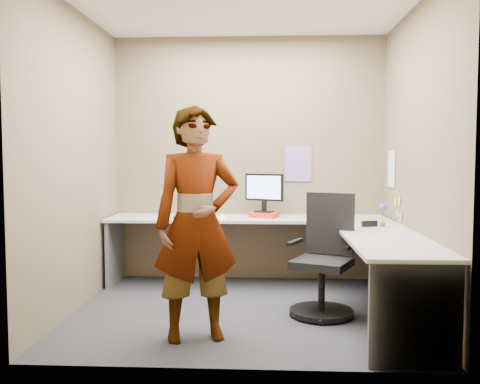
# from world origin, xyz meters

# --- Properties ---
(ground) EXTENTS (3.00, 3.00, 0.00)m
(ground) POSITION_xyz_m (0.00, 0.00, 0.00)
(ground) COLOR #25252A
(ground) RESTS_ON ground
(wall_back) EXTENTS (3.00, 0.00, 3.00)m
(wall_back) POSITION_xyz_m (0.00, 1.30, 1.35)
(wall_back) COLOR brown
(wall_back) RESTS_ON ground
(wall_right) EXTENTS (0.00, 2.70, 2.70)m
(wall_right) POSITION_xyz_m (1.50, 0.00, 1.35)
(wall_right) COLOR brown
(wall_right) RESTS_ON ground
(wall_left) EXTENTS (0.00, 2.70, 2.70)m
(wall_left) POSITION_xyz_m (-1.50, 0.00, 1.35)
(wall_left) COLOR brown
(wall_left) RESTS_ON ground
(ceiling) EXTENTS (3.00, 3.00, 0.00)m
(ceiling) POSITION_xyz_m (0.00, 0.00, 2.70)
(ceiling) COLOR white
(ceiling) RESTS_ON wall_back
(desk) EXTENTS (2.98, 2.58, 0.73)m
(desk) POSITION_xyz_m (0.44, 0.39, 0.59)
(desk) COLOR #BDBDBD
(desk) RESTS_ON ground
(paper_ream) EXTENTS (0.33, 0.29, 0.05)m
(paper_ream) POSITION_xyz_m (0.18, 0.97, 0.76)
(paper_ream) COLOR red
(paper_ream) RESTS_ON desk
(monitor) EXTENTS (0.41, 0.21, 0.41)m
(monitor) POSITION_xyz_m (0.18, 0.99, 1.03)
(monitor) COLOR black
(monitor) RESTS_ON paper_ream
(laptop) EXTENTS (0.39, 0.36, 0.23)m
(laptop) POSITION_xyz_m (-0.57, 0.94, 0.79)
(laptop) COLOR black
(laptop) RESTS_ON desk
(trackball_mouse) EXTENTS (0.12, 0.08, 0.07)m
(trackball_mouse) POSITION_xyz_m (-0.43, 0.98, 0.76)
(trackball_mouse) COLOR #B7B7BC
(trackball_mouse) RESTS_ON desk
(origami) EXTENTS (0.10, 0.10, 0.06)m
(origami) POSITION_xyz_m (-0.26, 0.82, 0.76)
(origami) COLOR white
(origami) RESTS_ON desk
(stapler) EXTENTS (0.16, 0.08, 0.05)m
(stapler) POSITION_xyz_m (1.16, 0.28, 0.76)
(stapler) COLOR black
(stapler) RESTS_ON desk
(flower) EXTENTS (0.07, 0.07, 0.22)m
(flower) POSITION_xyz_m (1.28, 0.28, 0.87)
(flower) COLOR brown
(flower) RESTS_ON desk
(calendar_purple) EXTENTS (0.30, 0.01, 0.40)m
(calendar_purple) POSITION_xyz_m (0.55, 1.29, 1.30)
(calendar_purple) COLOR #846BB7
(calendar_purple) RESTS_ON wall_back
(calendar_white) EXTENTS (0.01, 0.28, 0.38)m
(calendar_white) POSITION_xyz_m (1.49, 0.90, 1.25)
(calendar_white) COLOR white
(calendar_white) RESTS_ON wall_right
(sticky_note_a) EXTENTS (0.01, 0.07, 0.07)m
(sticky_note_a) POSITION_xyz_m (1.49, 0.55, 0.95)
(sticky_note_a) COLOR #F2E059
(sticky_note_a) RESTS_ON wall_right
(sticky_note_b) EXTENTS (0.01, 0.07, 0.07)m
(sticky_note_b) POSITION_xyz_m (1.49, 0.60, 0.82)
(sticky_note_b) COLOR pink
(sticky_note_b) RESTS_ON wall_right
(sticky_note_c) EXTENTS (0.01, 0.07, 0.07)m
(sticky_note_c) POSITION_xyz_m (1.49, 0.48, 0.80)
(sticky_note_c) COLOR pink
(sticky_note_c) RESTS_ON wall_right
(sticky_note_d) EXTENTS (0.01, 0.07, 0.07)m
(sticky_note_d) POSITION_xyz_m (1.49, 0.70, 0.92)
(sticky_note_d) COLOR #F2E059
(sticky_note_d) RESTS_ON wall_right
(office_chair) EXTENTS (0.61, 0.61, 1.04)m
(office_chair) POSITION_xyz_m (0.71, -0.06, 0.42)
(office_chair) COLOR black
(office_chair) RESTS_ON ground
(person) EXTENTS (0.74, 0.59, 1.76)m
(person) POSITION_xyz_m (-0.31, -0.73, 0.88)
(person) COLOR #999399
(person) RESTS_ON ground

